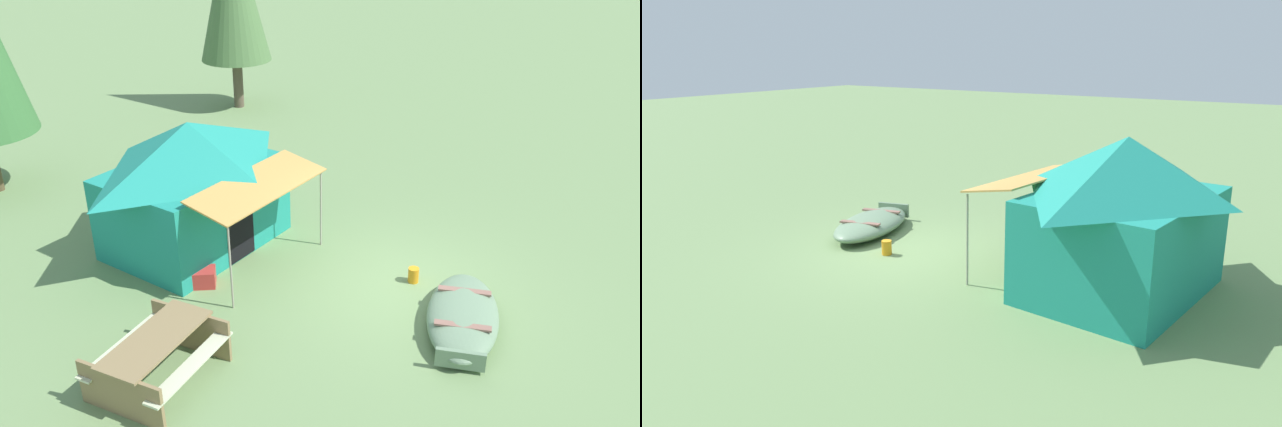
{
  "view_description": "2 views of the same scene",
  "coord_description": "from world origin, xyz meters",
  "views": [
    {
      "loc": [
        -10.01,
        -3.72,
        6.82
      ],
      "look_at": [
        -0.16,
        1.49,
        1.24
      ],
      "focal_mm": 37.35,
      "sensor_mm": 36.0,
      "label": 1
    },
    {
      "loc": [
        9.08,
        7.33,
        4.04
      ],
      "look_at": [
        0.09,
        1.41,
        1.06
      ],
      "focal_mm": 33.92,
      "sensor_mm": 36.0,
      "label": 2
    }
  ],
  "objects": [
    {
      "name": "beached_rowboat",
      "position": [
        -0.65,
        -1.51,
        0.22
      ],
      "size": [
        2.85,
        1.85,
        0.42
      ],
      "color": "slate",
      "rests_on": "ground_plane"
    },
    {
      "name": "fuel_can",
      "position": [
        0.3,
        -0.26,
        0.15
      ],
      "size": [
        0.28,
        0.28,
        0.29
      ],
      "primitive_type": "cylinder",
      "rotation": [
        0.0,
        0.0,
        5.75
      ],
      "color": "orange",
      "rests_on": "ground_plane"
    },
    {
      "name": "picnic_table",
      "position": [
        -4.12,
        2.15,
        0.5
      ],
      "size": [
        1.95,
        1.54,
        0.79
      ],
      "color": "olive",
      "rests_on": "ground_plane"
    },
    {
      "name": "cooler_box",
      "position": [
        -1.67,
        3.23,
        0.17
      ],
      "size": [
        0.63,
        0.68,
        0.33
      ],
      "primitive_type": "cube",
      "rotation": [
        0.0,
        0.0,
        2.15
      ],
      "color": "#BA3230",
      "rests_on": "ground_plane"
    },
    {
      "name": "canvas_cabin_tent",
      "position": [
        -0.39,
        4.27,
        1.38
      ],
      "size": [
        3.85,
        3.89,
        2.66
      ],
      "color": "#1D8979",
      "rests_on": "ground_plane"
    },
    {
      "name": "ground_plane",
      "position": [
        0.0,
        0.0,
        0.0
      ],
      "size": [
        80.0,
        80.0,
        0.0
      ],
      "primitive_type": "plane",
      "color": "#6B8955"
    }
  ]
}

